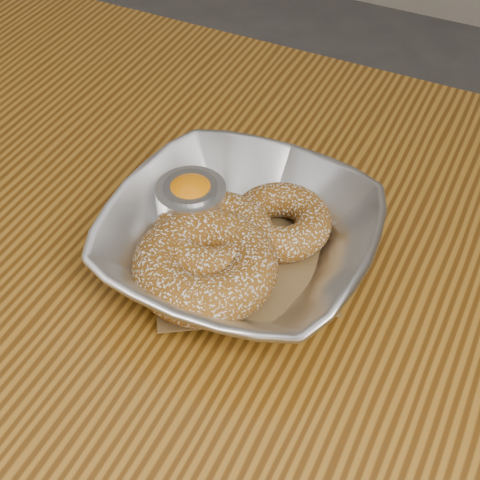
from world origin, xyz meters
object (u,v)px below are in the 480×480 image
at_px(serving_bowl, 240,242).
at_px(donut_front, 205,266).
at_px(donut_back, 281,222).
at_px(donut_extra, 213,239).
at_px(ramekin, 192,205).
at_px(table, 110,333).

distance_m(serving_bowl, donut_front, 0.04).
xyz_separation_m(donut_back, donut_extra, (-0.04, -0.05, 0.00)).
bearing_deg(ramekin, table, -131.20).
bearing_deg(donut_front, table, -173.33).
xyz_separation_m(donut_extra, ramekin, (-0.03, 0.02, 0.01)).
xyz_separation_m(table, donut_front, (0.10, 0.01, 0.13)).
height_order(donut_front, ramekin, ramekin).
relative_size(serving_bowl, ramekin, 3.66).
xyz_separation_m(serving_bowl, donut_back, (0.02, 0.04, -0.00)).
bearing_deg(donut_front, donut_extra, 106.32).
height_order(serving_bowl, donut_extra, serving_bowl).
relative_size(table, donut_extra, 11.44).
distance_m(table, serving_bowl, 0.18).
xyz_separation_m(serving_bowl, donut_extra, (-0.02, -0.01, 0.00)).
bearing_deg(donut_extra, donut_back, 49.10).
bearing_deg(donut_back, donut_extra, -130.90).
relative_size(donut_front, donut_extra, 1.12).
relative_size(donut_front, ramekin, 1.93).
distance_m(serving_bowl, ramekin, 0.06).
bearing_deg(ramekin, serving_bowl, -16.98).
distance_m(table, donut_front, 0.16).
xyz_separation_m(table, ramekin, (0.06, 0.07, 0.13)).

